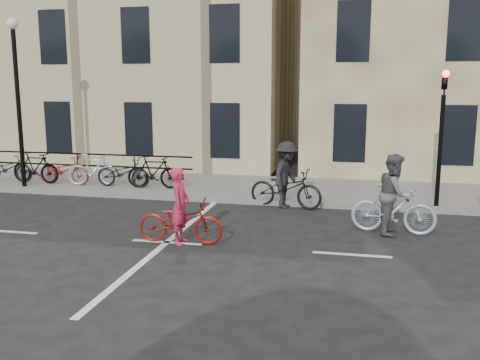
% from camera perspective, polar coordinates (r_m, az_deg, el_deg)
% --- Properties ---
extents(ground, '(120.00, 120.00, 0.00)m').
position_cam_1_polar(ground, '(11.97, -7.80, -6.62)').
color(ground, black).
rests_on(ground, ground).
extents(sidewalk, '(46.00, 4.00, 0.15)m').
position_cam_1_polar(sidewalk, '(18.86, -12.95, -0.27)').
color(sidewalk, slate).
rests_on(sidewalk, ground).
extents(building_west, '(20.00, 10.00, 10.00)m').
position_cam_1_polar(building_west, '(27.11, -16.76, 13.51)').
color(building_west, '#CCB88A').
rests_on(building_west, sidewalk).
extents(traffic_light, '(0.18, 0.30, 3.90)m').
position_cam_1_polar(traffic_light, '(15.26, 20.74, 5.86)').
color(traffic_light, black).
rests_on(traffic_light, sidewalk).
extents(lamp_post, '(0.36, 0.36, 5.28)m').
position_cam_1_polar(lamp_post, '(18.42, -22.71, 9.63)').
color(lamp_post, black).
rests_on(lamp_post, sidewalk).
extents(bollard_east, '(0.14, 0.14, 0.90)m').
position_cam_1_polar(bollard_east, '(15.28, 15.89, -0.88)').
color(bollard_east, black).
rests_on(bollard_east, sidewalk).
extents(parked_bikes, '(7.25, 1.23, 1.05)m').
position_cam_1_polar(parked_bikes, '(18.34, -16.89, 1.06)').
color(parked_bikes, black).
rests_on(parked_bikes, sidewalk).
extents(cyclist_pink, '(1.91, 0.74, 1.68)m').
position_cam_1_polar(cyclist_pink, '(11.76, -6.39, -3.96)').
color(cyclist_pink, maroon).
rests_on(cyclist_pink, ground).
extents(cyclist_grey, '(1.99, 0.99, 1.88)m').
position_cam_1_polar(cyclist_grey, '(12.87, 16.09, -2.24)').
color(cyclist_grey, '#9BBECB').
rests_on(cyclist_grey, ground).
extents(cyclist_dark, '(2.21, 1.33, 1.87)m').
position_cam_1_polar(cyclist_dark, '(15.00, 4.93, -0.18)').
color(cyclist_dark, black).
rests_on(cyclist_dark, ground).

